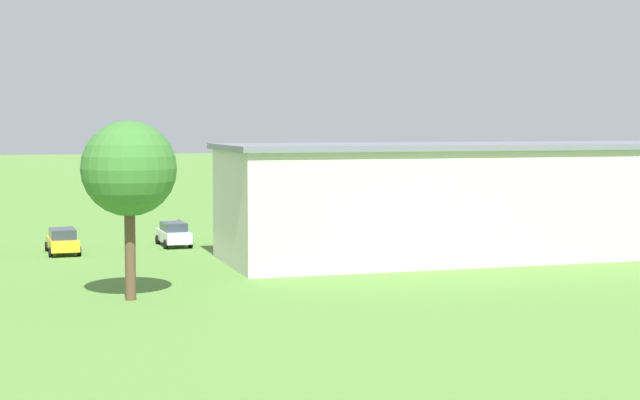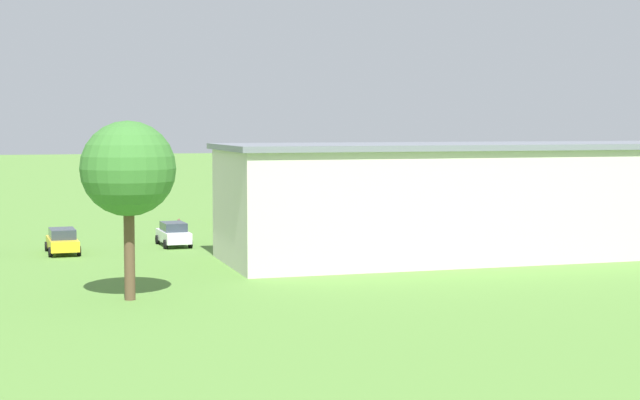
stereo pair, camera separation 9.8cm
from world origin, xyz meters
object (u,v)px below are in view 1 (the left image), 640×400
car_yellow (63,241)px  person_crossing_taxiway (179,230)px  person_at_fence_line (582,219)px  hangar (475,200)px  person_walking_on_apron (561,219)px  tree_by_windsock (129,170)px  biplane (259,188)px  car_white (174,234)px

car_yellow → person_crossing_taxiway: bearing=-149.4°
car_yellow → person_at_fence_line: person_at_fence_line is taller
hangar → car_yellow: size_ratio=6.90×
person_walking_on_apron → person_crossing_taxiway: bearing=-1.9°
person_crossing_taxiway → tree_by_windsock: bearing=75.7°
biplane → person_walking_on_apron: biplane is taller
hangar → person_at_fence_line: 19.69m
hangar → biplane: hangar is taller
car_white → hangar: bearing=148.1°
tree_by_windsock → person_walking_on_apron: bearing=-148.2°
car_white → tree_by_windsock: (5.23, 20.79, 5.43)m
person_at_fence_line → person_crossing_taxiway: (32.08, -1.89, -0.04)m
car_white → car_yellow: car_white is taller
tree_by_windsock → biplane: bearing=-112.8°
car_yellow → person_at_fence_line: 40.63m
car_yellow → hangar: bearing=160.3°
hangar → car_yellow: (25.25, -9.04, -2.79)m
person_crossing_taxiway → tree_by_windsock: size_ratio=0.19×
biplane → person_at_fence_line: biplane is taller
biplane → person_at_fence_line: bearing=151.4°
car_white → person_crossing_taxiway: car_white is taller
hangar → car_yellow: hangar is taller
hangar → person_at_fence_line: (-15.25, -12.13, -2.78)m
person_crossing_taxiway → tree_by_windsock: tree_by_windsock is taller
hangar → person_crossing_taxiway: hangar is taller
car_white → person_at_fence_line: bearing=-178.0°
hangar → person_walking_on_apron: bearing=-137.0°
biplane → tree_by_windsock: 37.84m
car_yellow → tree_by_windsock: tree_by_windsock is taller
person_walking_on_apron → tree_by_windsock: (36.81, 22.78, 5.47)m
biplane → person_crossing_taxiway: bearing=51.9°
hangar → car_white: (17.68, -10.99, -2.78)m
tree_by_windsock → person_at_fence_line: bearing=-150.1°
car_white → person_crossing_taxiway: (-0.85, -3.03, -0.05)m
car_white → person_walking_on_apron: 31.64m
hangar → person_crossing_taxiway: bearing=-39.8°
car_white → biplane: bearing=-124.0°
car_white → car_yellow: bearing=14.4°
biplane → hangar: bearing=108.3°
car_white → person_walking_on_apron: size_ratio=2.70×
person_walking_on_apron → tree_by_windsock: bearing=31.8°
car_yellow → person_walking_on_apron: 39.35m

